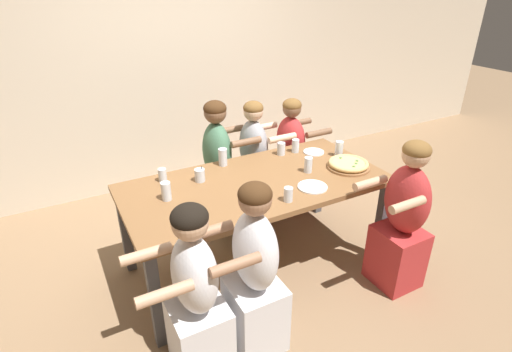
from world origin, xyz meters
name	(u,v)px	position (x,y,z in m)	size (l,w,h in m)	color
ground_plane	(256,262)	(0.00, 0.00, 0.00)	(18.00, 18.00, 0.00)	#896B4C
restaurant_back_panel	(170,36)	(0.00, 1.85, 1.60)	(10.00, 0.06, 3.20)	beige
dining_table	(256,191)	(0.00, 0.00, 0.68)	(1.99, 0.97, 0.76)	brown
pizza_board_main	(348,164)	(0.77, -0.14, 0.79)	(0.34, 0.34, 0.06)	#996B42
empty_plate_a	(312,187)	(0.32, -0.28, 0.77)	(0.22, 0.22, 0.02)	white
empty_plate_b	(314,152)	(0.71, 0.24, 0.77)	(0.18, 0.18, 0.02)	white
cocktail_glass_blue	(200,176)	(-0.36, 0.22, 0.81)	(0.08, 0.08, 0.12)	silver
drinking_glass_a	(295,147)	(0.58, 0.34, 0.81)	(0.06, 0.06, 0.12)	silver
drinking_glass_b	(339,150)	(0.85, 0.08, 0.82)	(0.07, 0.07, 0.13)	silver
drinking_glass_c	(288,195)	(0.06, -0.35, 0.81)	(0.06, 0.06, 0.10)	silver
drinking_glass_d	(308,165)	(0.44, -0.04, 0.82)	(0.06, 0.06, 0.12)	silver
drinking_glass_e	(163,176)	(-0.61, 0.35, 0.81)	(0.06, 0.06, 0.10)	silver
drinking_glass_f	(223,158)	(-0.10, 0.39, 0.82)	(0.07, 0.07, 0.14)	silver
drinking_glass_g	(166,191)	(-0.67, 0.06, 0.83)	(0.07, 0.07, 0.13)	silver
drinking_glass_h	(281,149)	(0.44, 0.35, 0.81)	(0.07, 0.07, 0.11)	silver
diner_near_midleft	(255,278)	(-0.39, -0.70, 0.54)	(0.51, 0.40, 1.17)	silver
diner_far_midright	(254,166)	(0.36, 0.70, 0.52)	(0.51, 0.40, 1.16)	#99999E
diner_near_right	(402,223)	(0.83, -0.70, 0.54)	(0.51, 0.40, 1.18)	#B22D2D
diner_near_left	(196,301)	(-0.76, -0.70, 0.52)	(0.51, 0.40, 1.15)	silver
diner_far_right	(290,159)	(0.77, 0.70, 0.51)	(0.51, 0.40, 1.12)	#B22D2D
diner_far_center	(218,170)	(-0.01, 0.70, 0.56)	(0.51, 0.40, 1.21)	#477556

